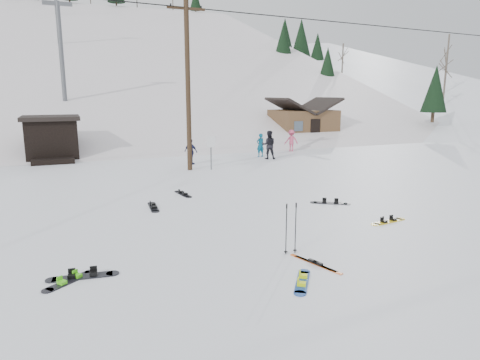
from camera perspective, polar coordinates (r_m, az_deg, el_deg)
name	(u,v)px	position (r m, az deg, el deg)	size (l,w,h in m)	color
ground	(270,273)	(10.37, 4.00, -12.21)	(200.00, 200.00, 0.00)	white
ski_slope	(102,206)	(65.65, -17.93, -3.26)	(60.00, 75.00, 45.00)	white
ridge_right	(340,185)	(73.72, 13.23, -0.61)	(34.00, 85.00, 36.00)	white
treeline_right	(365,122)	(64.70, 16.35, 7.42)	(20.00, 60.00, 10.00)	black
treeline_crest	(85,113)	(94.67, -19.94, 8.37)	(50.00, 6.00, 10.00)	black
utility_pole	(188,83)	(23.34, -6.96, 12.74)	(2.00, 0.26, 9.00)	#3A2819
trail_sign	(211,147)	(23.43, -3.88, 4.44)	(0.50, 0.09, 1.85)	#595B60
lift_hut	(52,138)	(29.57, -23.77, 5.15)	(3.40, 4.10, 2.75)	black
lift_tower_near	(61,46)	(38.66, -22.79, 16.18)	(2.20, 0.36, 8.00)	#595B60
lift_tower_mid	(56,6)	(59.36, -23.29, 20.56)	(2.20, 0.36, 8.00)	#595B60
cabin	(303,124)	(37.85, 8.38, 7.38)	(5.39, 4.40, 3.77)	brown
hero_snowboard	(302,281)	(9.94, 8.30, -13.22)	(0.93, 1.21, 0.10)	#1845A1
hero_skis	(315,263)	(10.95, 10.02, -10.88)	(0.57, 1.59, 0.08)	#B74912
ski_poles	(291,228)	(11.32, 6.81, -6.38)	(0.38, 0.10, 1.37)	black
board_scatter_a	(83,276)	(10.72, -20.22, -11.92)	(1.61, 0.45, 0.11)	black
board_scatter_b	(153,207)	(16.18, -11.48, -3.51)	(0.38, 1.54, 0.11)	black
board_scatter_c	(70,280)	(10.61, -21.74, -12.31)	(1.17, 0.94, 0.10)	black
board_scatter_d	(330,203)	(16.78, 11.95, -2.99)	(1.34, 0.97, 0.11)	black
board_scatter_e	(388,221)	(14.94, 19.18, -5.20)	(1.48, 0.46, 0.10)	yellow
board_scatter_f	(183,194)	(18.02, -7.61, -1.84)	(0.44, 1.43, 0.10)	black
skier_teal	(260,145)	(28.40, 2.73, 4.67)	(0.56, 0.37, 1.53)	#0D678A
skier_dark	(269,145)	(27.38, 3.86, 4.70)	(0.88, 0.69, 1.81)	black
skier_pink	(291,141)	(31.23, 6.85, 5.25)	(1.00, 0.58, 1.56)	#D24A6E
skier_navy	(191,152)	(25.42, -6.56, 3.77)	(0.89, 0.37, 1.51)	#1A1D41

